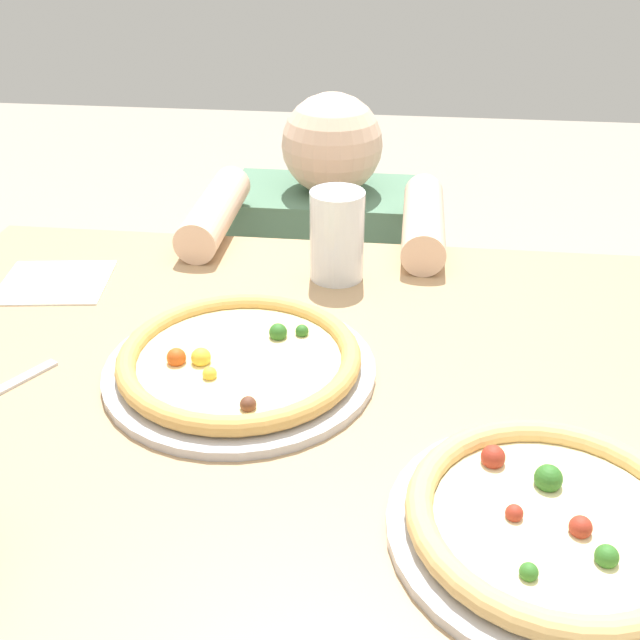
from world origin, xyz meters
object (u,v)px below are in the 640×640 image
at_px(pizza_near, 554,522).
at_px(diner_seated, 330,334).
at_px(water_cup_clear, 337,234).
at_px(pizza_far, 240,361).

xyz_separation_m(pizza_near, diner_seated, (-0.30, 0.89, -0.35)).
distance_m(pizza_near, water_cup_clear, 0.58).
xyz_separation_m(water_cup_clear, diner_seated, (-0.05, 0.38, -0.40)).
xyz_separation_m(pizza_near, pizza_far, (-0.35, 0.24, -0.00)).
height_order(pizza_far, diner_seated, diner_seated).
relative_size(pizza_near, diner_seated, 0.33).
bearing_deg(pizza_far, pizza_near, -34.14).
height_order(water_cup_clear, diner_seated, diner_seated).
distance_m(pizza_far, water_cup_clear, 0.30).
height_order(pizza_near, pizza_far, pizza_near).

